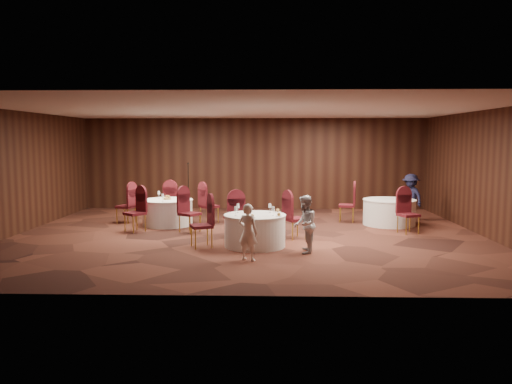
{
  "coord_description": "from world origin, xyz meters",
  "views": [
    {
      "loc": [
        0.57,
        -12.63,
        2.45
      ],
      "look_at": [
        0.2,
        0.2,
        1.1
      ],
      "focal_mm": 35.0,
      "sensor_mm": 36.0,
      "label": 1
    }
  ],
  "objects_px": {
    "table_right": "(389,212)",
    "woman_a": "(248,232)",
    "table_main": "(255,230)",
    "man_c": "(411,197)",
    "woman_b": "(305,224)",
    "table_left": "(168,212)",
    "mic_stand": "(188,198)"
  },
  "relations": [
    {
      "from": "table_right",
      "to": "woman_a",
      "type": "distance_m",
      "value": 5.86
    },
    {
      "from": "table_main",
      "to": "woman_a",
      "type": "distance_m",
      "value": 1.38
    },
    {
      "from": "table_left",
      "to": "woman_a",
      "type": "height_order",
      "value": "woman_a"
    },
    {
      "from": "table_left",
      "to": "woman_b",
      "type": "distance_m",
      "value": 5.06
    },
    {
      "from": "table_main",
      "to": "table_left",
      "type": "bearing_deg",
      "value": 132.93
    },
    {
      "from": "woman_b",
      "to": "mic_stand",
      "type": "bearing_deg",
      "value": -142.08
    },
    {
      "from": "woman_a",
      "to": "man_c",
      "type": "bearing_deg",
      "value": -106.25
    },
    {
      "from": "woman_a",
      "to": "mic_stand",
      "type": "bearing_deg",
      "value": -45.22
    },
    {
      "from": "table_main",
      "to": "man_c",
      "type": "distance_m",
      "value": 6.11
    },
    {
      "from": "table_right",
      "to": "woman_b",
      "type": "height_order",
      "value": "woman_b"
    },
    {
      "from": "table_right",
      "to": "man_c",
      "type": "height_order",
      "value": "man_c"
    },
    {
      "from": "table_right",
      "to": "woman_b",
      "type": "relative_size",
      "value": 1.19
    },
    {
      "from": "table_main",
      "to": "woman_b",
      "type": "height_order",
      "value": "woman_b"
    },
    {
      "from": "table_right",
      "to": "man_c",
      "type": "relative_size",
      "value": 1.07
    },
    {
      "from": "table_main",
      "to": "table_right",
      "type": "distance_m",
      "value": 4.84
    },
    {
      "from": "table_main",
      "to": "man_c",
      "type": "xyz_separation_m",
      "value": [
        4.64,
        3.95,
        0.33
      ]
    },
    {
      "from": "table_left",
      "to": "mic_stand",
      "type": "relative_size",
      "value": 0.85
    },
    {
      "from": "woman_b",
      "to": "man_c",
      "type": "bearing_deg",
      "value": 149.39
    },
    {
      "from": "mic_stand",
      "to": "woman_a",
      "type": "height_order",
      "value": "mic_stand"
    },
    {
      "from": "woman_a",
      "to": "woman_b",
      "type": "relative_size",
      "value": 0.93
    },
    {
      "from": "table_left",
      "to": "woman_a",
      "type": "relative_size",
      "value": 1.24
    },
    {
      "from": "mic_stand",
      "to": "woman_b",
      "type": "height_order",
      "value": "mic_stand"
    },
    {
      "from": "table_left",
      "to": "woman_a",
      "type": "xyz_separation_m",
      "value": [
        2.5,
        -4.16,
        0.21
      ]
    },
    {
      "from": "woman_b",
      "to": "table_main",
      "type": "bearing_deg",
      "value": -113.59
    },
    {
      "from": "man_c",
      "to": "table_main",
      "type": "bearing_deg",
      "value": -74.82
    },
    {
      "from": "mic_stand",
      "to": "man_c",
      "type": "height_order",
      "value": "mic_stand"
    },
    {
      "from": "woman_b",
      "to": "man_c",
      "type": "relative_size",
      "value": 0.89
    },
    {
      "from": "woman_b",
      "to": "man_c",
      "type": "height_order",
      "value": "man_c"
    },
    {
      "from": "table_left",
      "to": "mic_stand",
      "type": "bearing_deg",
      "value": 84.84
    },
    {
      "from": "mic_stand",
      "to": "woman_a",
      "type": "xyz_separation_m",
      "value": [
        2.29,
        -6.53,
        0.08
      ]
    },
    {
      "from": "woman_a",
      "to": "woman_b",
      "type": "distance_m",
      "value": 1.39
    },
    {
      "from": "table_main",
      "to": "woman_a",
      "type": "bearing_deg",
      "value": -94.11
    }
  ]
}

